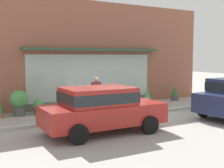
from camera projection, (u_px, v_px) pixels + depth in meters
name	position (u px, v px, depth m)	size (l,w,h in m)	color
ground_plane	(126.00, 115.00, 13.05)	(60.00, 60.00, 0.00)	#9E9B93
curb_strip	(129.00, 115.00, 12.87)	(14.00, 0.24, 0.12)	#B2B2AD
storefront	(93.00, 55.00, 15.55)	(14.00, 0.81, 5.39)	#935642
fire_hydrant	(109.00, 102.00, 13.73)	(0.39, 0.35, 0.93)	gold
pedestrian_with_handbag	(97.00, 93.00, 13.25)	(0.56, 0.42, 1.67)	brown
parked_car_red	(101.00, 107.00, 9.96)	(4.15, 2.06, 1.55)	maroon
potted_plant_window_left	(175.00, 94.00, 17.37)	(0.43, 0.43, 0.82)	#4C4C51
potted_plant_by_entrance	(126.00, 98.00, 15.79)	(0.45, 0.45, 0.71)	#4C4C51
potted_plant_trailing_edge	(67.00, 99.00, 14.03)	(0.30, 0.30, 1.13)	#33473D
potted_plant_doorstep	(19.00, 101.00, 12.89)	(0.78, 0.78, 1.12)	#4C4C51
potted_plant_window_center	(39.00, 106.00, 13.25)	(0.49, 0.49, 0.68)	#33473D
potted_plant_low_front	(147.00, 95.00, 16.52)	(0.29, 0.29, 0.90)	#B7B2A3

